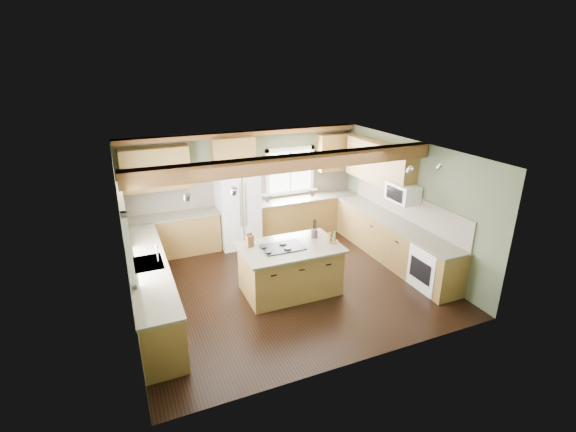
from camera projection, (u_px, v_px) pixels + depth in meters
name	position (u px, v px, depth m)	size (l,w,h in m)	color
floor	(286.00, 283.00, 8.17)	(5.60, 5.60, 0.00)	black
ceiling	(286.00, 152.00, 7.25)	(5.60, 5.60, 0.00)	silver
wall_back	(245.00, 186.00, 9.86)	(5.60, 5.60, 0.00)	#4C573E
wall_left	(125.00, 246.00, 6.68)	(5.00, 5.00, 0.00)	#4C573E
wall_right	(409.00, 202.00, 8.74)	(5.00, 5.00, 0.00)	#4C573E
ceiling_beam	(292.00, 163.00, 7.05)	(5.55, 0.26, 0.26)	brown
soffit_trim	(244.00, 134.00, 9.34)	(5.55, 0.20, 0.10)	brown
backsplash_back	(245.00, 190.00, 9.88)	(5.58, 0.03, 0.58)	brown
backsplash_right	(406.00, 206.00, 8.81)	(0.03, 3.70, 0.58)	brown
base_cab_back_left	(173.00, 236.00, 9.25)	(2.02, 0.60, 0.88)	brown
counter_back_left	(171.00, 216.00, 9.09)	(2.06, 0.64, 0.04)	brown
base_cab_back_right	(307.00, 215.00, 10.46)	(2.62, 0.60, 0.88)	brown
counter_back_right	(307.00, 198.00, 10.29)	(2.66, 0.64, 0.04)	brown
base_cab_left	(151.00, 288.00, 7.14)	(0.60, 3.70, 0.88)	brown
counter_left	(147.00, 264.00, 6.98)	(0.64, 3.74, 0.04)	brown
base_cab_right	(392.00, 241.00, 8.98)	(0.60, 3.70, 0.88)	brown
counter_right	(394.00, 221.00, 8.81)	(0.64, 3.74, 0.04)	brown
upper_cab_back_left	(156.00, 169.00, 8.75)	(1.40, 0.35, 0.90)	brown
upper_cab_over_fridge	(233.00, 153.00, 9.30)	(0.96, 0.35, 0.70)	brown
upper_cab_right	(379.00, 163.00, 9.22)	(0.35, 2.20, 0.90)	brown
upper_cab_back_corner	(335.00, 152.00, 10.32)	(0.90, 0.35, 0.90)	brown
window_left	(124.00, 231.00, 6.65)	(0.04, 1.60, 1.05)	white
window_back	(290.00, 171.00, 10.18)	(1.10, 0.04, 1.00)	white
sink	(147.00, 264.00, 6.98)	(0.50, 0.65, 0.03)	#262628
faucet	(157.00, 254.00, 6.99)	(0.02, 0.02, 0.28)	#B2B2B7
dishwasher	(161.00, 331.00, 6.03)	(0.60, 0.60, 0.84)	white
oven	(433.00, 268.00, 7.86)	(0.60, 0.72, 0.84)	white
microwave	(403.00, 193.00, 8.53)	(0.40, 0.70, 0.38)	white
pendant_left	(267.00, 199.00, 7.09)	(0.18, 0.18, 0.16)	#B2B2B7
pendant_right	(312.00, 193.00, 7.40)	(0.18, 0.18, 0.16)	#B2B2B7
refrigerator	(238.00, 208.00, 9.57)	(0.90, 0.74, 1.80)	white
island	(290.00, 270.00, 7.76)	(1.71, 1.04, 0.88)	brown
island_top	(290.00, 247.00, 7.59)	(1.82, 1.16, 0.04)	brown
cooktop	(283.00, 247.00, 7.53)	(0.74, 0.49, 0.02)	black
knife_block	(250.00, 241.00, 7.54)	(0.13, 0.10, 0.22)	#57391A
utensil_crock	(314.00, 233.00, 7.94)	(0.12, 0.12, 0.16)	#3D3731
bottle_tray	(332.00, 237.00, 7.74)	(0.23, 0.23, 0.21)	brown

